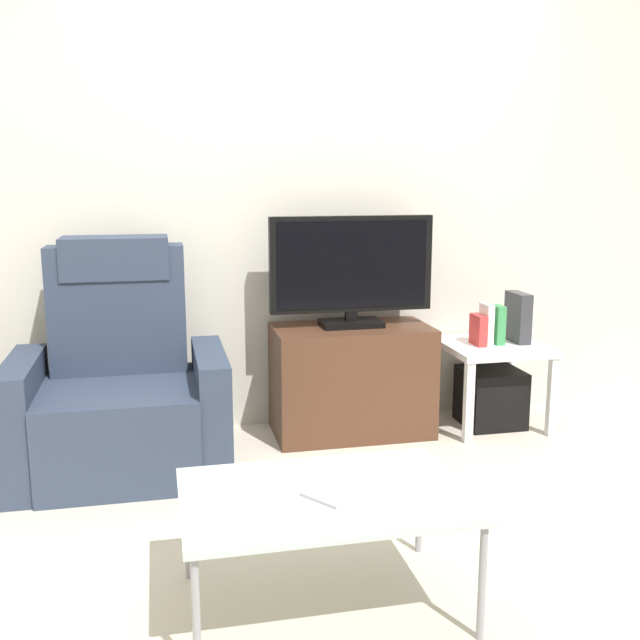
{
  "coord_description": "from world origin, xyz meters",
  "views": [
    {
      "loc": [
        -0.88,
        -2.84,
        1.38
      ],
      "look_at": [
        -0.14,
        0.5,
        0.7
      ],
      "focal_mm": 41.56,
      "sensor_mm": 36.0,
      "label": 1
    }
  ],
  "objects_px": {
    "cell_phone": "(325,498)",
    "coffee_table": "(324,500)",
    "side_table": "(493,356)",
    "game_console": "(518,317)",
    "subwoofer_box": "(491,397)",
    "book_middle": "(486,324)",
    "book_leftmost": "(478,330)",
    "book_rightmost": "(498,325)",
    "television": "(352,269)",
    "tv_stand": "(352,380)",
    "recliner_armchair": "(120,391)"
  },
  "relations": [
    {
      "from": "book_leftmost",
      "to": "cell_phone",
      "type": "xyz_separation_m",
      "value": [
        -1.21,
        -1.56,
        -0.15
      ]
    },
    {
      "from": "subwoofer_box",
      "to": "coffee_table",
      "type": "height_order",
      "value": "coffee_table"
    },
    {
      "from": "subwoofer_box",
      "to": "television",
      "type": "bearing_deg",
      "value": 176.3
    },
    {
      "from": "coffee_table",
      "to": "television",
      "type": "bearing_deg",
      "value": 72.28
    },
    {
      "from": "game_console",
      "to": "side_table",
      "type": "bearing_deg",
      "value": -176.05
    },
    {
      "from": "side_table",
      "to": "subwoofer_box",
      "type": "bearing_deg",
      "value": 45.0
    },
    {
      "from": "side_table",
      "to": "book_rightmost",
      "type": "bearing_deg",
      "value": -57.46
    },
    {
      "from": "tv_stand",
      "to": "recliner_armchair",
      "type": "relative_size",
      "value": 0.77
    },
    {
      "from": "recliner_armchair",
      "to": "cell_phone",
      "type": "height_order",
      "value": "recliner_armchair"
    },
    {
      "from": "subwoofer_box",
      "to": "book_middle",
      "type": "distance_m",
      "value": 0.42
    },
    {
      "from": "book_middle",
      "to": "game_console",
      "type": "distance_m",
      "value": 0.2
    },
    {
      "from": "book_middle",
      "to": "television",
      "type": "bearing_deg",
      "value": 174.48
    },
    {
      "from": "side_table",
      "to": "game_console",
      "type": "xyz_separation_m",
      "value": [
        0.15,
        0.01,
        0.21
      ]
    },
    {
      "from": "cell_phone",
      "to": "coffee_table",
      "type": "bearing_deg",
      "value": 44.41
    },
    {
      "from": "book_leftmost",
      "to": "television",
      "type": "bearing_deg",
      "value": 174.13
    },
    {
      "from": "subwoofer_box",
      "to": "coffee_table",
      "type": "xyz_separation_m",
      "value": [
        -1.3,
        -1.53,
        0.21
      ]
    },
    {
      "from": "television",
      "to": "recliner_armchair",
      "type": "distance_m",
      "value": 1.31
    },
    {
      "from": "book_rightmost",
      "to": "tv_stand",
      "type": "bearing_deg",
      "value": 176.26
    },
    {
      "from": "coffee_table",
      "to": "recliner_armchair",
      "type": "bearing_deg",
      "value": 116.65
    },
    {
      "from": "recliner_armchair",
      "to": "book_rightmost",
      "type": "bearing_deg",
      "value": -5.91
    },
    {
      "from": "subwoofer_box",
      "to": "tv_stand",
      "type": "bearing_deg",
      "value": 177.65
    },
    {
      "from": "book_middle",
      "to": "subwoofer_box",
      "type": "bearing_deg",
      "value": 20.04
    },
    {
      "from": "subwoofer_box",
      "to": "book_leftmost",
      "type": "distance_m",
      "value": 0.4
    },
    {
      "from": "television",
      "to": "subwoofer_box",
      "type": "relative_size",
      "value": 2.74
    },
    {
      "from": "side_table",
      "to": "tv_stand",
      "type": "bearing_deg",
      "value": 177.65
    },
    {
      "from": "coffee_table",
      "to": "cell_phone",
      "type": "height_order",
      "value": "cell_phone"
    },
    {
      "from": "television",
      "to": "book_middle",
      "type": "bearing_deg",
      "value": -5.52
    },
    {
      "from": "coffee_table",
      "to": "subwoofer_box",
      "type": "bearing_deg",
      "value": 49.71
    },
    {
      "from": "television",
      "to": "game_console",
      "type": "bearing_deg",
      "value": -2.52
    },
    {
      "from": "television",
      "to": "recliner_armchair",
      "type": "height_order",
      "value": "television"
    },
    {
      "from": "book_leftmost",
      "to": "recliner_armchair",
      "type": "bearing_deg",
      "value": -175.19
    },
    {
      "from": "book_middle",
      "to": "book_rightmost",
      "type": "height_order",
      "value": "book_middle"
    },
    {
      "from": "side_table",
      "to": "coffee_table",
      "type": "height_order",
      "value": "side_table"
    },
    {
      "from": "television",
      "to": "side_table",
      "type": "relative_size",
      "value": 1.6
    },
    {
      "from": "game_console",
      "to": "coffee_table",
      "type": "bearing_deg",
      "value": -133.11
    },
    {
      "from": "book_rightmost",
      "to": "book_middle",
      "type": "bearing_deg",
      "value": 180.0
    },
    {
      "from": "coffee_table",
      "to": "game_console",
      "type": "bearing_deg",
      "value": 46.89
    },
    {
      "from": "television",
      "to": "recliner_armchair",
      "type": "relative_size",
      "value": 0.8
    },
    {
      "from": "book_leftmost",
      "to": "book_rightmost",
      "type": "height_order",
      "value": "book_rightmost"
    },
    {
      "from": "recliner_armchair",
      "to": "book_middle",
      "type": "relative_size",
      "value": 4.83
    },
    {
      "from": "tv_stand",
      "to": "television",
      "type": "xyz_separation_m",
      "value": [
        -0.0,
        0.02,
        0.6
      ]
    },
    {
      "from": "recliner_armchair",
      "to": "book_rightmost",
      "type": "relative_size",
      "value": 5.09
    },
    {
      "from": "side_table",
      "to": "subwoofer_box",
      "type": "distance_m",
      "value": 0.23
    },
    {
      "from": "book_rightmost",
      "to": "side_table",
      "type": "bearing_deg",
      "value": 122.54
    },
    {
      "from": "subwoofer_box",
      "to": "book_rightmost",
      "type": "height_order",
      "value": "book_rightmost"
    },
    {
      "from": "game_console",
      "to": "cell_phone",
      "type": "distance_m",
      "value": 2.16
    },
    {
      "from": "book_rightmost",
      "to": "cell_phone",
      "type": "relative_size",
      "value": 1.41
    },
    {
      "from": "game_console",
      "to": "coffee_table",
      "type": "relative_size",
      "value": 0.3
    },
    {
      "from": "book_middle",
      "to": "coffee_table",
      "type": "relative_size",
      "value": 0.25
    },
    {
      "from": "tv_stand",
      "to": "cell_phone",
      "type": "bearing_deg",
      "value": -107.68
    }
  ]
}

